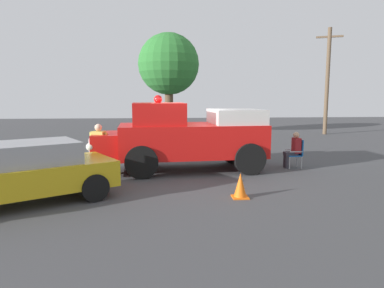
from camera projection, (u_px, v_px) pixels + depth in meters
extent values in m
plane|color=#424244|center=(188.00, 169.00, 12.03)|extent=(60.00, 60.00, 0.00)
cylinder|color=black|center=(141.00, 162.00, 10.65)|extent=(0.39, 1.06, 1.04)
cylinder|color=black|center=(141.00, 152.00, 12.61)|extent=(0.39, 1.06, 1.04)
cylinder|color=black|center=(250.00, 159.00, 11.19)|extent=(0.39, 1.06, 1.04)
cylinder|color=black|center=(233.00, 150.00, 13.14)|extent=(0.39, 1.06, 1.04)
cube|color=red|center=(192.00, 140.00, 11.83)|extent=(2.44, 5.04, 1.10)
cube|color=red|center=(107.00, 146.00, 11.41)|extent=(1.82, 1.02, 0.84)
cube|color=red|center=(158.00, 114.00, 11.53)|extent=(2.02, 1.83, 0.76)
cube|color=silver|center=(236.00, 118.00, 11.96)|extent=(2.08, 1.83, 0.60)
cube|color=silver|center=(94.00, 146.00, 11.34)|extent=(1.44, 0.22, 0.64)
cube|color=silver|center=(91.00, 158.00, 11.38)|extent=(2.25, 0.36, 0.24)
sphere|color=white|center=(90.00, 147.00, 10.56)|extent=(0.28, 0.28, 0.26)
sphere|color=white|center=(96.00, 141.00, 12.09)|extent=(0.28, 0.28, 0.26)
sphere|color=red|center=(158.00, 99.00, 11.46)|extent=(0.30, 0.30, 0.28)
cylinder|color=black|center=(95.00, 187.00, 8.34)|extent=(0.57, 0.72, 0.68)
cylinder|color=black|center=(74.00, 175.00, 9.67)|extent=(0.57, 0.72, 0.68)
cube|color=gold|center=(22.00, 178.00, 8.14)|extent=(3.68, 4.53, 0.64)
cube|color=#99999E|center=(35.00, 153.00, 8.24)|extent=(2.31, 2.43, 0.56)
cylinder|color=#B7BABF|center=(289.00, 163.00, 12.07)|extent=(0.03, 0.03, 0.44)
cylinder|color=#B7BABF|center=(285.00, 161.00, 12.51)|extent=(0.03, 0.03, 0.44)
cylinder|color=#B7BABF|center=(302.00, 163.00, 12.10)|extent=(0.03, 0.03, 0.44)
cylinder|color=#B7BABF|center=(297.00, 161.00, 12.54)|extent=(0.03, 0.03, 0.44)
cube|color=#1959A5|center=(294.00, 155.00, 12.27)|extent=(0.49, 0.49, 0.04)
cube|color=#1959A5|center=(300.00, 147.00, 12.25)|extent=(0.48, 0.05, 0.56)
cube|color=#B7BABF|center=(296.00, 152.00, 12.01)|extent=(0.04, 0.44, 0.03)
cube|color=#B7BABF|center=(291.00, 150.00, 12.49)|extent=(0.04, 0.44, 0.03)
cylinder|color=#B7BABF|center=(188.00, 148.00, 15.49)|extent=(0.04, 0.04, 0.44)
cylinder|color=#B7BABF|center=(179.00, 148.00, 15.65)|extent=(0.04, 0.04, 0.44)
cylinder|color=#B7BABF|center=(191.00, 147.00, 15.90)|extent=(0.04, 0.04, 0.44)
cylinder|color=#B7BABF|center=(182.00, 147.00, 16.06)|extent=(0.04, 0.04, 0.44)
cube|color=orange|center=(185.00, 142.00, 15.74)|extent=(0.64, 0.64, 0.04)
cube|color=orange|center=(187.00, 136.00, 15.92)|extent=(0.25, 0.45, 0.56)
cube|color=#B7BABF|center=(190.00, 139.00, 15.63)|extent=(0.41, 0.23, 0.03)
cube|color=#B7BABF|center=(180.00, 139.00, 15.80)|extent=(0.41, 0.23, 0.03)
cylinder|color=#383842|center=(287.00, 162.00, 12.19)|extent=(0.13, 0.13, 0.45)
cylinder|color=#383842|center=(285.00, 161.00, 12.38)|extent=(0.13, 0.13, 0.45)
cube|color=#383842|center=(292.00, 154.00, 12.16)|extent=(0.16, 0.44, 0.13)
cube|color=#383842|center=(290.00, 153.00, 12.36)|extent=(0.16, 0.44, 0.13)
cube|color=maroon|center=(296.00, 145.00, 12.23)|extent=(0.40, 0.22, 0.54)
sphere|color=tan|center=(296.00, 135.00, 12.18)|extent=(0.22, 0.22, 0.22)
cylinder|color=#2D334C|center=(97.00, 162.00, 11.10)|extent=(0.19, 0.19, 0.88)
cylinder|color=#2D334C|center=(103.00, 162.00, 11.04)|extent=(0.19, 0.19, 0.88)
cube|color=gold|center=(99.00, 140.00, 10.97)|extent=(0.39, 0.48, 0.56)
cylinder|color=gold|center=(91.00, 142.00, 11.05)|extent=(0.13, 0.13, 0.60)
cylinder|color=gold|center=(106.00, 142.00, 10.91)|extent=(0.13, 0.13, 0.60)
sphere|color=beige|center=(98.00, 128.00, 10.91)|extent=(0.30, 0.30, 0.23)
cylinder|color=brown|center=(169.00, 110.00, 23.06)|extent=(0.55, 0.55, 3.28)
sphere|color=#2C742F|center=(169.00, 64.00, 22.65)|extent=(4.04, 4.04, 4.04)
cylinder|color=brown|center=(327.00, 82.00, 23.05)|extent=(0.26, 0.26, 7.08)
cube|color=brown|center=(330.00, 37.00, 22.65)|extent=(0.78, 1.61, 0.12)
cube|color=orange|center=(240.00, 197.00, 8.66)|extent=(0.40, 0.40, 0.04)
cone|color=orange|center=(240.00, 185.00, 8.61)|extent=(0.32, 0.32, 0.60)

